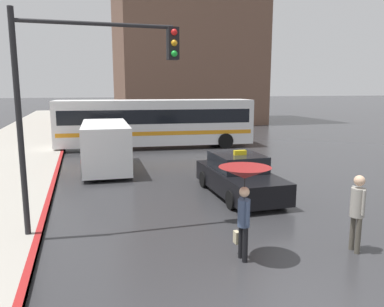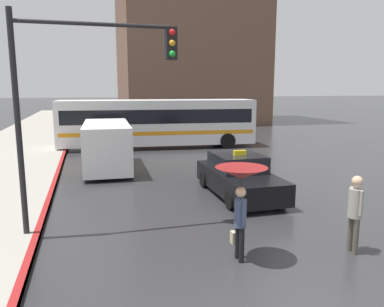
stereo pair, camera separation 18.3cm
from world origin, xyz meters
name	(u,v)px [view 1 (the left image)]	position (x,y,z in m)	size (l,w,h in m)	color
taxi	(239,176)	(2.07, 7.18, 0.66)	(1.91, 4.45, 1.61)	black
ambulance_van	(106,144)	(-2.17, 12.71, 1.21)	(2.25, 5.30, 2.16)	white
city_bus	(155,121)	(1.28, 18.53, 1.68)	(12.29, 3.58, 3.01)	silver
pedestrian_with_umbrella	(244,183)	(0.11, 2.42, 1.74)	(1.12, 1.12, 2.10)	black
pedestrian_man	(357,206)	(2.77, 2.08, 1.09)	(0.35, 0.47, 1.81)	#4C473D
traffic_light	(87,82)	(-3.00, 4.91, 3.89)	(3.95, 0.38, 5.56)	black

